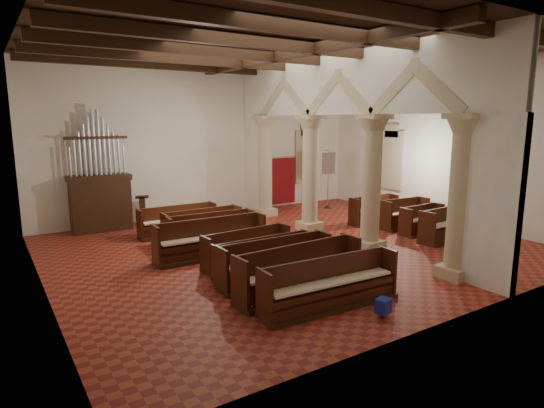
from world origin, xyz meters
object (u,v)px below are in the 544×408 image
Objects in this scene: nave_pew_0 at (330,291)px; pipe_organ at (100,193)px; lectern at (143,212)px; aisle_pew_0 at (446,230)px; processional_banner at (328,190)px.

pipe_organ is at bearing 107.14° from nave_pew_0.
lectern is 0.54× the size of aisle_pew_0.
pipe_organ is 9.57m from processional_banner.
pipe_organ is 1.64× the size of processional_banner.
lectern is at bearing 131.72° from aisle_pew_0.
lectern is 10.80m from aisle_pew_0.
processional_banner is 0.82× the size of nave_pew_0.
processional_banner is 1.23× the size of aisle_pew_0.
nave_pew_0 is at bearing -75.71° from pipe_organ.
lectern is (1.48, -0.01, -0.88)m from pipe_organ.
processional_banner reaches higher than nave_pew_0.
nave_pew_0 is at bearing -166.02° from aisle_pew_0.
processional_banner reaches higher than aisle_pew_0.
lectern is at bearing 98.70° from nave_pew_0.
processional_banner is at bearing 83.54° from aisle_pew_0.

